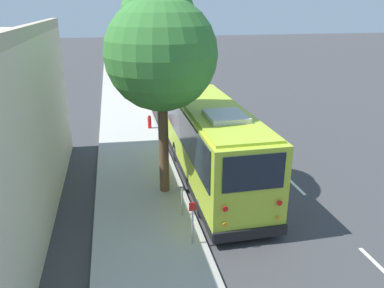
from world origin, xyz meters
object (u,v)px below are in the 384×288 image
object	(u,v)px
parked_sedan_tan	(166,103)
fire_hydrant	(149,122)
shuttle_bus	(213,141)
sign_post_near	(193,223)
street_tree	(160,47)
sign_post_far	(182,202)
parked_sedan_silver	(157,87)

from	to	relation	value
parked_sedan_tan	fire_hydrant	bearing A→B (deg)	154.18
shuttle_bus	fire_hydrant	world-z (taller)	shuttle_bus
sign_post_near	fire_hydrant	bearing A→B (deg)	0.52
street_tree	sign_post_far	world-z (taller)	street_tree
street_tree	sign_post_far	xyz separation A→B (m)	(-2.16, -0.34, -5.15)
street_tree	sign_post_near	bearing A→B (deg)	-174.96
parked_sedan_tan	fire_hydrant	xyz separation A→B (m)	(-4.22, 1.63, -0.03)
sign_post_near	shuttle_bus	bearing A→B (deg)	-22.48
street_tree	sign_post_near	world-z (taller)	street_tree
parked_sedan_silver	sign_post_near	world-z (taller)	sign_post_near
shuttle_bus	sign_post_far	size ratio (longest dim) A/B	8.99
street_tree	fire_hydrant	xyz separation A→B (m)	(8.15, -0.23, -5.27)
parked_sedan_tan	sign_post_far	size ratio (longest dim) A/B	4.12
parked_sedan_tan	street_tree	world-z (taller)	street_tree
parked_sedan_silver	sign_post_far	distance (m)	20.10
shuttle_bus	fire_hydrant	size ratio (longest dim) A/B	11.68
shuttle_bus	parked_sedan_silver	world-z (taller)	shuttle_bus
shuttle_bus	street_tree	distance (m)	4.50
parked_sedan_tan	street_tree	size ratio (longest dim) A/B	0.54
street_tree	sign_post_near	xyz separation A→B (m)	(-3.91, -0.34, -4.92)
street_tree	sign_post_far	bearing A→B (deg)	-170.93
parked_sedan_silver	shuttle_bus	bearing A→B (deg)	-175.40
parked_sedan_tan	sign_post_near	world-z (taller)	sign_post_near
parked_sedan_silver	sign_post_far	bearing A→B (deg)	179.35
parked_sedan_tan	sign_post_far	distance (m)	14.61
sign_post_far	fire_hydrant	bearing A→B (deg)	0.61
shuttle_bus	sign_post_near	xyz separation A→B (m)	(-4.36, 1.81, -1.00)
parked_sedan_tan	fire_hydrant	distance (m)	4.53
street_tree	shuttle_bus	bearing A→B (deg)	-77.99
parked_sedan_silver	sign_post_far	size ratio (longest dim) A/B	4.10
parked_sedan_tan	fire_hydrant	size ratio (longest dim) A/B	5.35
parked_sedan_tan	sign_post_near	bearing A→B (deg)	169.97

